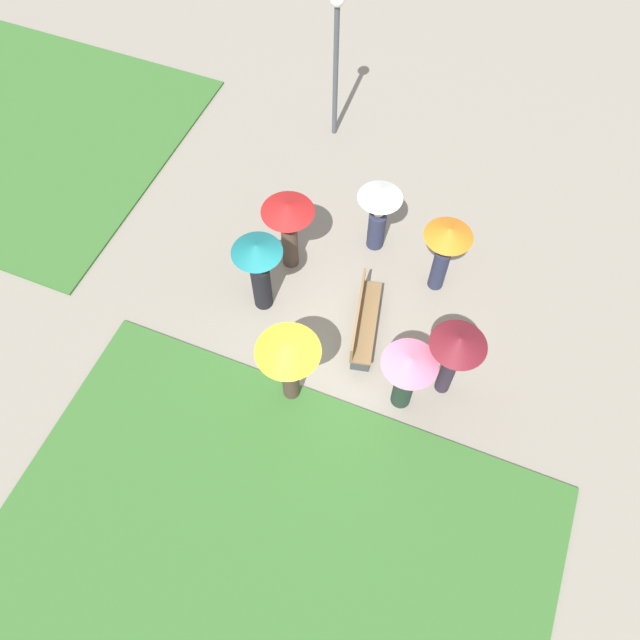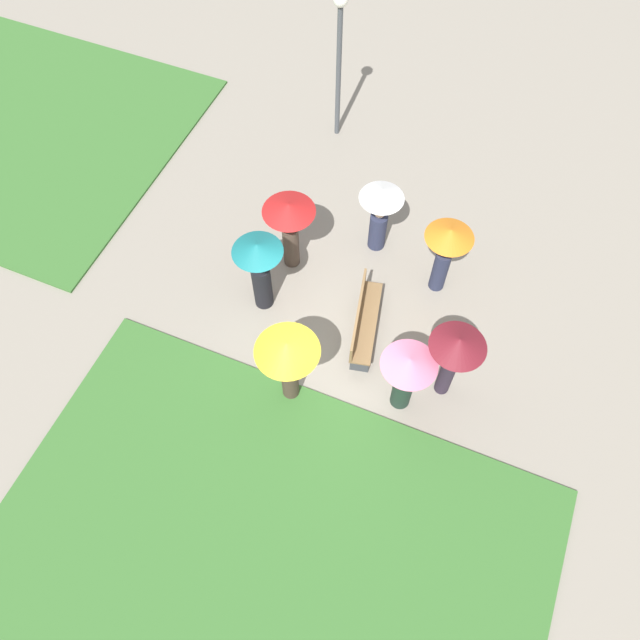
# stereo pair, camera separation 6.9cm
# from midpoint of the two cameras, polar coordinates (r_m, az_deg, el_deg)

# --- Properties ---
(ground_plane) EXTENTS (90.00, 90.00, 0.00)m
(ground_plane) POSITION_cam_midpoint_polar(r_m,az_deg,el_deg) (12.64, 0.50, -3.57)
(ground_plane) COLOR gray
(lawn_patch_near) EXTENTS (8.65, 9.46, 0.06)m
(lawn_patch_near) POSITION_cam_midpoint_polar(r_m,az_deg,el_deg) (11.33, -7.64, -25.99)
(lawn_patch_near) COLOR #386B2D
(lawn_patch_near) RESTS_ON ground_plane
(lawn_patch_far) EXTENTS (7.41, 7.86, 0.06)m
(lawn_patch_far) POSITION_cam_midpoint_polar(r_m,az_deg,el_deg) (18.26, -25.33, 15.31)
(lawn_patch_far) COLOR #386B2D
(lawn_patch_far) RESTS_ON ground_plane
(park_bench) EXTENTS (1.98, 0.82, 0.90)m
(park_bench) POSITION_cam_midpoint_polar(r_m,az_deg,el_deg) (12.57, 4.10, -0.00)
(park_bench) COLOR brown
(park_bench) RESTS_ON ground_plane
(lamp_post) EXTENTS (0.32, 0.32, 3.73)m
(lamp_post) POSITION_cam_midpoint_polar(r_m,az_deg,el_deg) (15.13, 1.92, 23.65)
(lamp_post) COLOR #474C51
(lamp_post) RESTS_ON ground_plane
(crowd_person_yellow) EXTENTS (1.17, 1.17, 2.02)m
(crowd_person_yellow) POSITION_cam_midpoint_polar(r_m,az_deg,el_deg) (10.93, -2.79, -3.31)
(crowd_person_yellow) COLOR #47382D
(crowd_person_yellow) RESTS_ON ground_plane
(crowd_person_red) EXTENTS (1.09, 1.09, 1.89)m
(crowd_person_red) POSITION_cam_midpoint_polar(r_m,az_deg,el_deg) (12.88, -2.64, 8.90)
(crowd_person_red) COLOR #47382D
(crowd_person_red) RESTS_ON ground_plane
(crowd_person_pink) EXTENTS (1.02, 1.02, 1.74)m
(crowd_person_pink) POSITION_cam_midpoint_polar(r_m,az_deg,el_deg) (11.31, 8.10, -4.92)
(crowd_person_pink) COLOR #1E3328
(crowd_person_pink) RESTS_ON ground_plane
(crowd_person_orange) EXTENTS (0.98, 0.98, 1.89)m
(crowd_person_orange) POSITION_cam_midpoint_polar(r_m,az_deg,el_deg) (12.73, 11.63, 6.50)
(crowd_person_orange) COLOR #282D47
(crowd_person_orange) RESTS_ON ground_plane
(crowd_person_maroon) EXTENTS (1.03, 1.03, 1.97)m
(crowd_person_maroon) POSITION_cam_midpoint_polar(r_m,az_deg,el_deg) (11.28, 12.43, -2.92)
(crowd_person_maroon) COLOR #2D2333
(crowd_person_maroon) RESTS_ON ground_plane
(crowd_person_teal) EXTENTS (1.00, 1.00, 1.99)m
(crowd_person_teal) POSITION_cam_midpoint_polar(r_m,az_deg,el_deg) (12.32, -5.38, 4.88)
(crowd_person_teal) COLOR black
(crowd_person_teal) RESTS_ON ground_plane
(crowd_person_white) EXTENTS (0.95, 0.95, 1.79)m
(crowd_person_white) POSITION_cam_midpoint_polar(r_m,az_deg,el_deg) (13.35, 5.68, 10.04)
(crowd_person_white) COLOR #282D47
(crowd_person_white) RESTS_ON ground_plane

